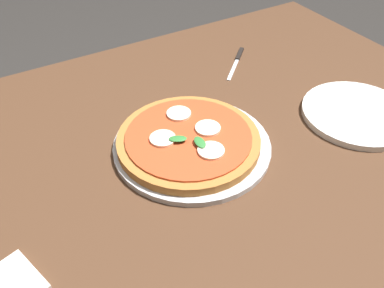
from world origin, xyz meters
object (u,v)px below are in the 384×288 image
at_px(serving_tray, 192,146).
at_px(pizza, 189,140).
at_px(knife, 237,59).
at_px(dining_table, 154,183).
at_px(plate_white, 358,114).

relative_size(serving_tray, pizza, 1.11).
distance_m(pizza, knife, 0.38).
relative_size(dining_table, pizza, 5.34).
xyz_separation_m(dining_table, pizza, (0.07, -0.03, 0.11)).
height_order(dining_table, pizza, pizza).
xyz_separation_m(serving_tray, knife, (0.28, 0.24, -0.00)).
xyz_separation_m(dining_table, plate_white, (0.44, -0.12, 0.10)).
xyz_separation_m(plate_white, knife, (-0.08, 0.34, -0.00)).
bearing_deg(serving_tray, knife, 40.52).
bearing_deg(pizza, knife, 39.62).
relative_size(serving_tray, plate_white, 1.30).
height_order(pizza, plate_white, pizza).
xyz_separation_m(dining_table, knife, (0.36, 0.21, 0.09)).
xyz_separation_m(dining_table, serving_tray, (0.07, -0.03, 0.10)).
xyz_separation_m(pizza, plate_white, (0.37, -0.10, -0.02)).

